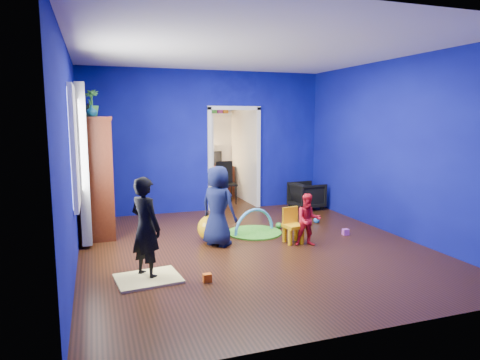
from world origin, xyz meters
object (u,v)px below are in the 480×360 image
object	(u,v)px
hopper_ball	(211,228)
study_desk	(215,181)
toddler_red	(308,220)
armchair	(307,195)
child_black	(146,228)
play_mat	(254,232)
tv_armoire	(95,176)
crt_tv	(97,174)
child_navy	(218,206)
kid_chair	(293,227)
vase	(91,111)
folding_chair	(227,184)

from	to	relation	value
hopper_ball	study_desk	xyz separation A→B (m)	(1.12, 3.73, 0.16)
toddler_red	hopper_ball	size ratio (longest dim) A/B	1.91
armchair	child_black	bearing A→B (deg)	122.32
child_black	play_mat	xyz separation A→B (m)	(1.96, 1.45, -0.61)
play_mat	tv_armoire	bearing A→B (deg)	162.07
toddler_red	play_mat	bearing A→B (deg)	134.19
crt_tv	tv_armoire	bearing A→B (deg)	180.00
hopper_ball	toddler_red	bearing A→B (deg)	-28.00
tv_armoire	study_desk	xyz separation A→B (m)	(2.82, 2.71, -0.60)
child_navy	toddler_red	world-z (taller)	child_navy
toddler_red	crt_tv	bearing A→B (deg)	164.41
study_desk	kid_chair	bearing A→B (deg)	-88.96
armchair	child_navy	bearing A→B (deg)	121.55
armchair	vase	size ratio (longest dim) A/B	3.61
child_black	folding_chair	xyz separation A→B (m)	(2.26, 4.01, -0.17)
tv_armoire	crt_tv	bearing A→B (deg)	0.00
toddler_red	play_mat	distance (m)	1.13
child_black	kid_chair	world-z (taller)	child_black
play_mat	toddler_red	bearing A→B (deg)	-60.24
tv_armoire	hopper_ball	xyz separation A→B (m)	(1.70, -1.02, -0.77)
armchair	crt_tv	xyz separation A→B (m)	(-4.24, -0.65, 0.73)
child_black	study_desk	xyz separation A→B (m)	(2.26, 4.97, -0.25)
child_black	study_desk	distance (m)	5.47
child_black	play_mat	bearing A→B (deg)	-88.28
vase	study_desk	size ratio (longest dim) A/B	0.20
play_mat	armchair	bearing A→B (deg)	39.76
hopper_ball	play_mat	xyz separation A→B (m)	(0.82, 0.21, -0.20)
crt_tv	kid_chair	size ratio (longest dim) A/B	1.40
kid_chair	folding_chair	xyz separation A→B (m)	(-0.08, 3.29, 0.21)
child_navy	crt_tv	xyz separation A→B (m)	(-1.71, 1.27, 0.41)
toddler_red	hopper_ball	distance (m)	1.53
study_desk	tv_armoire	bearing A→B (deg)	-136.14
child_black	toddler_red	world-z (taller)	child_black
hopper_ball	folding_chair	size ratio (longest dim) A/B	0.46
folding_chair	vase	bearing A→B (deg)	-143.98
toddler_red	kid_chair	xyz separation A→B (m)	(-0.15, 0.20, -0.15)
child_navy	tv_armoire	size ratio (longest dim) A/B	0.63
tv_armoire	crt_tv	world-z (taller)	tv_armoire
vase	tv_armoire	world-z (taller)	vase
crt_tv	play_mat	size ratio (longest dim) A/B	0.76
hopper_ball	play_mat	world-z (taller)	hopper_ball
child_black	crt_tv	world-z (taller)	crt_tv
armchair	hopper_ball	size ratio (longest dim) A/B	1.51
child_navy	study_desk	size ratio (longest dim) A/B	1.39
crt_tv	hopper_ball	size ratio (longest dim) A/B	1.66
vase	hopper_ball	size ratio (longest dim) A/B	0.42
play_mat	study_desk	size ratio (longest dim) A/B	1.05
vase	kid_chair	bearing A→B (deg)	-23.12
child_navy	study_desk	distance (m)	4.13
kid_chair	armchair	bearing A→B (deg)	47.69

